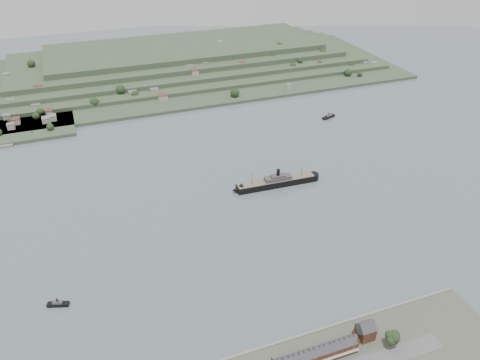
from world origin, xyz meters
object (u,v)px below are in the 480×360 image
object	(u,v)px
gabled_building	(366,330)
fig_tree	(393,338)
tugboat	(58,304)
terrace_row	(316,354)
steamship	(274,183)

from	to	relation	value
gabled_building	fig_tree	size ratio (longest dim) A/B	1.20
gabled_building	fig_tree	bearing A→B (deg)	-44.52
gabled_building	tugboat	distance (m)	207.53
tugboat	terrace_row	bearing A→B (deg)	-35.13
terrace_row	steamship	xyz separation A→B (m)	(57.71, 191.74, -2.84)
fig_tree	terrace_row	bearing A→B (deg)	171.07
terrace_row	tugboat	size ratio (longest dim) A/B	3.61
tugboat	fig_tree	bearing A→B (deg)	-29.45
terrace_row	fig_tree	world-z (taller)	fig_tree
terrace_row	gabled_building	size ratio (longest dim) A/B	3.95
terrace_row	fig_tree	xyz separation A→B (m)	(49.50, -7.78, 2.30)
terrace_row	fig_tree	distance (m)	50.16
steamship	tugboat	size ratio (longest dim) A/B	5.88
tugboat	fig_tree	size ratio (longest dim) A/B	1.31
steamship	tugboat	distance (m)	221.85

